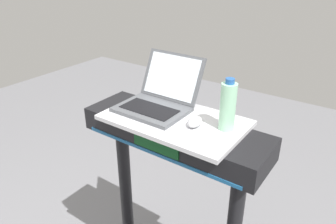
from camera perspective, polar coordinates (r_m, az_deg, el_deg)
The scene contains 4 objects.
desk_board at distance 1.47m, azimuth 1.13°, elevation -1.42°, with size 0.64×0.38×0.02m, color silver.
laptop at distance 1.55m, azimuth -1.71°, elevation 2.46°, with size 0.32×0.34×0.23m.
computer_mouse at distance 1.40m, azimuth 4.77°, elevation -1.72°, with size 0.06×0.10×0.03m, color #B2B2B7.
water_bottle at distance 1.35m, azimuth 10.56°, elevation 1.04°, with size 0.07×0.07×0.23m.
Camera 1 is at (0.73, -0.38, 1.81)m, focal length 34.38 mm.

